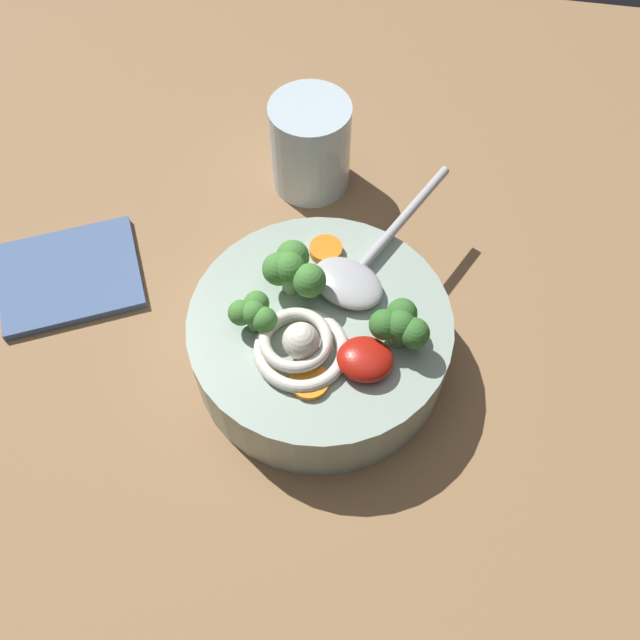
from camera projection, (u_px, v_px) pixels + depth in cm
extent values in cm
cube|color=#936D47|center=(292.00, 346.00, 61.04)|extent=(106.07, 106.07, 3.64)
cylinder|color=#9EB2A3|center=(320.00, 340.00, 55.79)|extent=(20.73, 20.73, 6.03)
cylinder|color=#B27A33|center=(320.00, 338.00, 55.58)|extent=(18.24, 18.24, 5.55)
torus|color=silver|center=(301.00, 349.00, 51.28)|extent=(7.16, 7.16, 0.99)
torus|color=silver|center=(296.00, 340.00, 50.81)|extent=(7.67, 7.67, 0.89)
sphere|color=silver|center=(301.00, 341.00, 50.19)|extent=(2.78, 2.78, 2.78)
ellipsoid|color=#B7B7BC|center=(347.00, 283.00, 54.10)|extent=(7.33, 6.61, 1.60)
cylinder|color=#B7B7BC|center=(399.00, 223.00, 57.31)|extent=(7.38, 13.79, 0.80)
ellipsoid|color=#B2190F|center=(365.00, 359.00, 50.32)|extent=(4.20, 3.78, 1.89)
cylinder|color=#7A9E60|center=(398.00, 338.00, 51.65)|extent=(1.18, 1.18, 1.26)
sphere|color=#38752D|center=(400.00, 325.00, 50.13)|extent=(2.31, 2.31, 2.31)
sphere|color=#38752D|center=(384.00, 325.00, 50.42)|extent=(2.31, 2.31, 2.31)
sphere|color=#38752D|center=(414.00, 333.00, 49.91)|extent=(2.31, 2.31, 2.31)
sphere|color=#38752D|center=(402.00, 313.00, 50.88)|extent=(2.31, 2.31, 2.31)
cylinder|color=#7A9E60|center=(296.00, 285.00, 54.12)|extent=(1.33, 1.33, 1.42)
sphere|color=#478938|center=(296.00, 269.00, 52.41)|extent=(2.61, 2.61, 2.61)
sphere|color=#478938|center=(279.00, 269.00, 52.73)|extent=(2.61, 2.61, 2.61)
sphere|color=#478938|center=(310.00, 278.00, 52.16)|extent=(2.61, 2.61, 2.61)
sphere|color=#478938|center=(299.00, 257.00, 53.26)|extent=(2.61, 2.61, 2.61)
cylinder|color=#7A9E60|center=(255.00, 324.00, 52.41)|extent=(1.00, 1.00, 1.07)
sphere|color=#478938|center=(253.00, 313.00, 51.13)|extent=(1.96, 1.96, 1.96)
sphere|color=#478938|center=(241.00, 313.00, 51.37)|extent=(1.96, 1.96, 1.96)
sphere|color=#478938|center=(264.00, 320.00, 50.93)|extent=(1.96, 1.96, 1.96)
sphere|color=#478938|center=(256.00, 304.00, 51.76)|extent=(1.96, 1.96, 1.96)
cylinder|color=orange|center=(309.00, 381.00, 50.13)|extent=(2.93, 2.93, 0.52)
cylinder|color=orange|center=(326.00, 250.00, 56.37)|extent=(2.69, 2.69, 0.76)
cylinder|color=silver|center=(310.00, 146.00, 65.24)|extent=(7.65, 7.65, 9.20)
cube|color=#4C6693|center=(70.00, 275.00, 62.40)|extent=(15.59, 14.75, 0.80)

